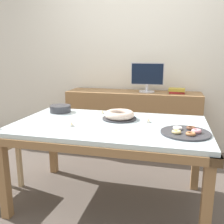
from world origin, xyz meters
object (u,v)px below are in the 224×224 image
(cake_chocolate_round, at_px, (119,115))
(tealight_near_front, at_px, (148,121))
(tealight_right_edge, at_px, (72,125))
(plate_stack, at_px, (60,109))
(computer_monitor, at_px, (147,78))
(pastry_platter, at_px, (186,132))
(tealight_left_edge, at_px, (102,113))
(book_stack, at_px, (177,91))

(cake_chocolate_round, height_order, tealight_near_front, cake_chocolate_round)
(tealight_right_edge, bearing_deg, cake_chocolate_round, 44.15)
(plate_stack, relative_size, tealight_near_front, 5.25)
(cake_chocolate_round, relative_size, tealight_near_front, 7.75)
(computer_monitor, distance_m, plate_stack, 1.25)
(computer_monitor, bearing_deg, plate_stack, -128.97)
(plate_stack, bearing_deg, cake_chocolate_round, -11.52)
(cake_chocolate_round, height_order, pastry_platter, cake_chocolate_round)
(cake_chocolate_round, height_order, tealight_left_edge, cake_chocolate_round)
(tealight_near_front, height_order, tealight_left_edge, same)
(pastry_platter, bearing_deg, tealight_right_edge, -178.80)
(computer_monitor, height_order, tealight_left_edge, computer_monitor)
(book_stack, height_order, pastry_platter, book_stack)
(computer_monitor, bearing_deg, cake_chocolate_round, -96.69)
(cake_chocolate_round, relative_size, tealight_left_edge, 7.75)
(cake_chocolate_round, bearing_deg, book_stack, 65.08)
(tealight_near_front, bearing_deg, tealight_left_edge, 156.18)
(pastry_platter, bearing_deg, computer_monitor, 107.66)
(computer_monitor, bearing_deg, tealight_left_edge, -109.78)
(book_stack, xyz_separation_m, pastry_platter, (0.06, -1.39, -0.12))
(pastry_platter, height_order, tealight_left_edge, pastry_platter)
(computer_monitor, xyz_separation_m, pastry_platter, (0.44, -1.39, -0.27))
(cake_chocolate_round, distance_m, tealight_right_edge, 0.46)
(cake_chocolate_round, relative_size, tealight_right_edge, 7.75)
(computer_monitor, distance_m, tealight_near_front, 1.17)
(book_stack, relative_size, tealight_right_edge, 5.21)
(tealight_left_edge, bearing_deg, cake_chocolate_round, -37.55)
(pastry_platter, bearing_deg, book_stack, 92.65)
(pastry_platter, xyz_separation_m, tealight_near_front, (-0.30, 0.25, -0.00))
(plate_stack, xyz_separation_m, tealight_near_front, (0.91, -0.18, -0.02))
(plate_stack, height_order, tealight_left_edge, plate_stack)
(book_stack, height_order, plate_stack, book_stack)
(computer_monitor, relative_size, pastry_platter, 1.16)
(pastry_platter, relative_size, tealight_left_edge, 9.11)
(computer_monitor, relative_size, plate_stack, 2.02)
(tealight_near_front, xyz_separation_m, tealight_left_edge, (-0.47, 0.21, 0.00))
(book_stack, height_order, tealight_left_edge, book_stack)
(tealight_right_edge, xyz_separation_m, tealight_left_edge, (0.12, 0.48, 0.00))
(cake_chocolate_round, distance_m, tealight_near_front, 0.27)
(computer_monitor, bearing_deg, tealight_near_front, -83.03)
(book_stack, relative_size, tealight_left_edge, 5.21)
(plate_stack, distance_m, tealight_right_edge, 0.55)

